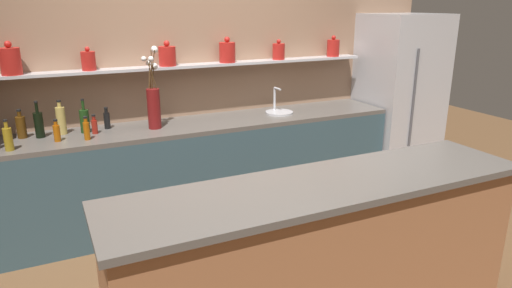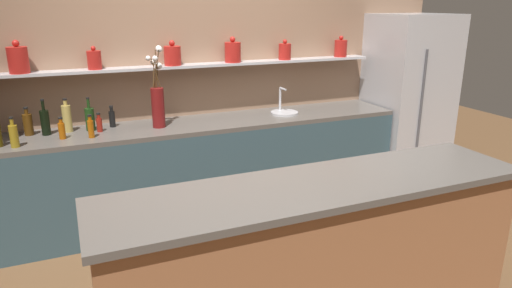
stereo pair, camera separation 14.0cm
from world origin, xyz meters
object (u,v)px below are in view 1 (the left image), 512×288
(bottle_sauce_1, at_px, (107,120))
(bottle_spirit_8, at_px, (21,127))
(bottle_sauce_4, at_px, (95,126))
(bottle_oil_0, at_px, (8,138))
(flower_vase, at_px, (154,101))
(bottle_wine_9, at_px, (85,120))
(sink_fixture, at_px, (279,111))
(bottle_sauce_2, at_px, (87,130))
(bottle_sauce_5, at_px, (57,132))
(refrigerator, at_px, (398,100))
(bottle_spirit_3, at_px, (61,120))
(bottle_wine_11, at_px, (39,124))

(bottle_sauce_1, xyz_separation_m, bottle_spirit_8, (-0.66, -0.00, 0.01))
(bottle_sauce_4, bearing_deg, bottle_oil_0, -161.77)
(flower_vase, xyz_separation_m, bottle_oil_0, (-1.12, -0.16, -0.15))
(bottle_wine_9, bearing_deg, flower_vase, -11.40)
(sink_fixture, relative_size, bottle_sauce_2, 1.42)
(bottle_sauce_5, bearing_deg, bottle_wine_9, 38.32)
(refrigerator, relative_size, bottle_spirit_3, 6.51)
(bottle_sauce_4, distance_m, bottle_wine_9, 0.10)
(refrigerator, height_order, bottle_wine_9, refrigerator)
(flower_vase, bearing_deg, refrigerator, -0.46)
(bottle_sauce_5, relative_size, bottle_spirit_8, 0.76)
(flower_vase, distance_m, bottle_sauce_1, 0.44)
(sink_fixture, bearing_deg, bottle_wine_9, 177.27)
(flower_vase, distance_m, bottle_sauce_4, 0.53)
(flower_vase, distance_m, sink_fixture, 1.25)
(bottle_spirit_8, bearing_deg, bottle_wine_9, -5.58)
(refrigerator, height_order, bottle_wine_11, refrigerator)
(bottle_sauce_4, relative_size, bottle_spirit_8, 0.69)
(refrigerator, xyz_separation_m, sink_fixture, (-1.48, 0.05, 0.02))
(bottle_wine_11, bearing_deg, refrigerator, -2.12)
(bottle_spirit_3, xyz_separation_m, bottle_sauce_4, (0.25, -0.10, -0.05))
(bottle_spirit_3, height_order, bottle_wine_11, bottle_wine_11)
(bottle_spirit_8, bearing_deg, bottle_sauce_2, -30.91)
(bottle_sauce_1, bearing_deg, bottle_spirit_8, -179.68)
(bottle_sauce_2, relative_size, bottle_spirit_3, 0.67)
(bottle_sauce_1, bearing_deg, bottle_oil_0, -156.17)
(flower_vase, distance_m, bottle_spirit_8, 1.06)
(bottle_sauce_1, bearing_deg, flower_vase, -23.44)
(bottle_sauce_5, bearing_deg, bottle_sauce_2, -13.92)
(bottle_spirit_3, bearing_deg, bottle_oil_0, -140.79)
(sink_fixture, distance_m, bottle_oil_0, 2.36)
(refrigerator, height_order, bottle_sauce_1, refrigerator)
(sink_fixture, bearing_deg, bottle_oil_0, -175.32)
(refrigerator, distance_m, bottle_wine_11, 3.62)
(sink_fixture, bearing_deg, bottle_wine_11, 177.74)
(sink_fixture, relative_size, bottle_spirit_8, 1.16)
(bottle_sauce_5, relative_size, bottle_wine_11, 0.60)
(bottle_sauce_1, xyz_separation_m, bottle_wine_11, (-0.53, -0.05, 0.03))
(bottle_spirit_8, distance_m, bottle_wine_9, 0.48)
(bottle_oil_0, xyz_separation_m, bottle_sauce_1, (0.74, 0.33, -0.01))
(bottle_wine_9, bearing_deg, bottle_sauce_4, -47.11)
(sink_fixture, bearing_deg, bottle_sauce_1, 175.17)
(bottle_oil_0, distance_m, bottle_wine_9, 0.62)
(bottle_sauce_1, distance_m, bottle_wine_9, 0.19)
(bottle_sauce_1, distance_m, bottle_sauce_2, 0.34)
(flower_vase, height_order, bottle_sauce_1, flower_vase)
(flower_vase, relative_size, bottle_sauce_5, 3.93)
(flower_vase, distance_m, bottle_wine_11, 0.92)
(bottle_oil_0, xyz_separation_m, bottle_sauce_2, (0.55, 0.05, -0.01))
(bottle_oil_0, bearing_deg, bottle_sauce_5, 16.53)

